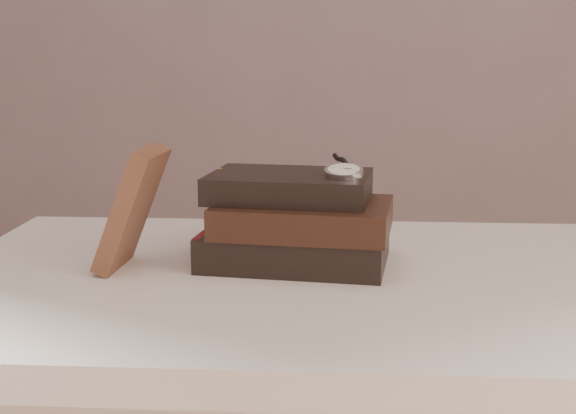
{
  "coord_description": "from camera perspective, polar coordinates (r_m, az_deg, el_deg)",
  "views": [
    {
      "loc": [
        0.0,
        -0.58,
        1.03
      ],
      "look_at": [
        -0.06,
        0.4,
        0.82
      ],
      "focal_mm": 47.94,
      "sensor_mm": 36.0,
      "label": 1
    }
  ],
  "objects": [
    {
      "name": "table",
      "position": [
        1.0,
        3.38,
        -10.01
      ],
      "size": [
        1.0,
        0.6,
        0.75
      ],
      "color": "silver",
      "rests_on": "ground"
    },
    {
      "name": "journal",
      "position": [
        0.99,
        -11.5,
        -0.1
      ],
      "size": [
        0.09,
        0.1,
        0.16
      ],
      "primitive_type": "cube",
      "rotation": [
        0.0,
        0.38,
        -0.06
      ],
      "color": "#48291C",
      "rests_on": "table"
    },
    {
      "name": "eyeglasses",
      "position": [
        1.09,
        -2.98,
        0.6
      ],
      "size": [
        0.11,
        0.13,
        0.05
      ],
      "color": "silver",
      "rests_on": "book_stack"
    },
    {
      "name": "book_stack",
      "position": [
        1.0,
        0.65,
        -1.12
      ],
      "size": [
        0.26,
        0.19,
        0.12
      ],
      "color": "black",
      "rests_on": "table"
    },
    {
      "name": "pocket_watch",
      "position": [
        0.97,
        4.13,
        2.72
      ],
      "size": [
        0.05,
        0.15,
        0.02
      ],
      "color": "silver",
      "rests_on": "book_stack"
    }
  ]
}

